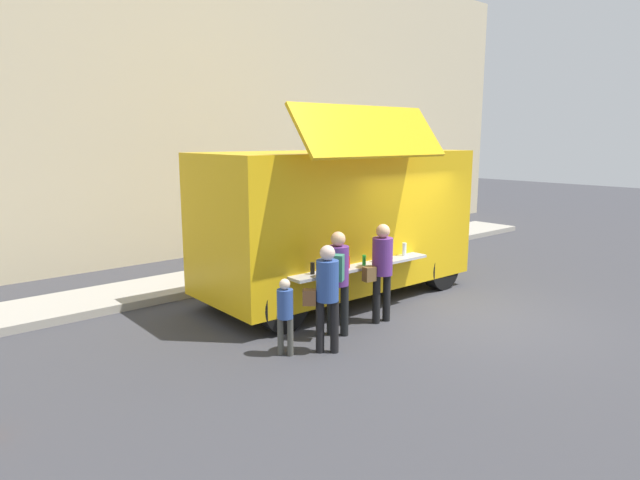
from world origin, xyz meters
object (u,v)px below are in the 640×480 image
at_px(trash_bin, 378,236).
at_px(child_near_queue, 285,310).
at_px(food_truck_main, 338,219).
at_px(customer_mid_with_backpack, 337,273).
at_px(customer_front_ordering, 382,265).
at_px(customer_rear_waiting, 326,290).

distance_m(trash_bin, child_near_queue, 7.48).
bearing_deg(food_truck_main, customer_mid_with_backpack, -131.70).
height_order(customer_front_ordering, customer_mid_with_backpack, customer_front_ordering).
bearing_deg(customer_rear_waiting, customer_mid_with_backpack, -13.15).
bearing_deg(trash_bin, customer_mid_with_backpack, -142.56).
bearing_deg(customer_front_ordering, trash_bin, -38.56).
bearing_deg(customer_rear_waiting, trash_bin, -10.46).
xyz_separation_m(trash_bin, customer_rear_waiting, (-5.76, -4.36, 0.48)).
height_order(customer_front_ordering, child_near_queue, customer_front_ordering).
bearing_deg(trash_bin, customer_front_ordering, -136.33).
bearing_deg(trash_bin, child_near_queue, -147.17).
height_order(food_truck_main, trash_bin, food_truck_main).
bearing_deg(customer_front_ordering, customer_rear_waiting, 111.84).
distance_m(food_truck_main, customer_front_ordering, 1.81).
xyz_separation_m(customer_mid_with_backpack, customer_rear_waiting, (-0.59, -0.41, -0.08)).
xyz_separation_m(customer_front_ordering, customer_mid_with_backpack, (-1.02, 0.00, 0.02)).
distance_m(customer_front_ordering, customer_mid_with_backpack, 1.02).
height_order(food_truck_main, customer_front_ordering, food_truck_main).
distance_m(trash_bin, customer_mid_with_backpack, 6.53).
relative_size(customer_front_ordering, customer_rear_waiting, 1.06).
distance_m(customer_front_ordering, customer_rear_waiting, 1.66).
bearing_deg(customer_rear_waiting, food_truck_main, -3.75).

